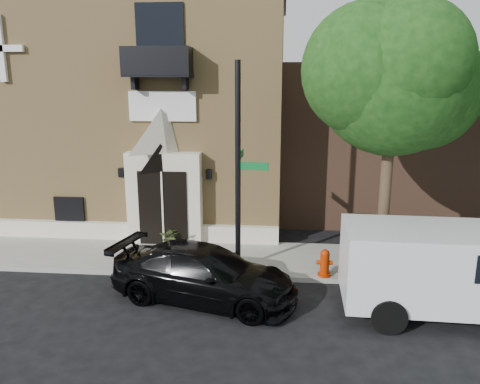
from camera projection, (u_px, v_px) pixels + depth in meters
The scene contains 10 objects.
ground at pixel (177, 278), 13.98m from camera, with size 120.00×120.00×0.00m, color black.
sidewalk at pixel (217, 258), 15.33m from camera, with size 42.00×3.00×0.15m, color gray.
church at pixel (147, 106), 20.86m from camera, with size 12.20×11.01×9.30m.
street_tree_left at pixel (396, 76), 12.41m from camera, with size 4.97×4.38×7.77m.
black_sedan at pixel (204, 274), 12.45m from camera, with size 2.05×5.04×1.46m, color black.
cargo_van at pixel (466, 269), 11.43m from camera, with size 5.62×2.50×2.25m.
street_sign at pixel (239, 168), 13.64m from camera, with size 0.98×0.99×6.16m.
fire_hydrant at pixel (325, 263), 13.66m from camera, with size 0.47×0.38×0.82m.
planter at pixel (170, 238), 15.92m from camera, with size 0.68×0.59×0.76m, color #4C632B.
pedestrian_near at pixel (363, 246), 13.92m from camera, with size 0.59×0.39×1.62m, color black.
Camera 1 is at (3.07, -12.77, 5.77)m, focal length 35.00 mm.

